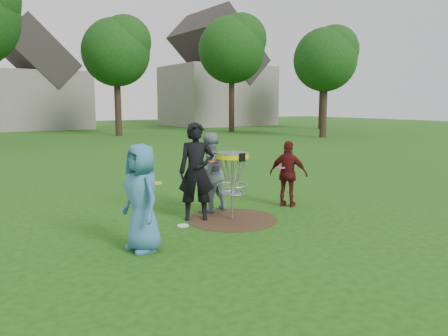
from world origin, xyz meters
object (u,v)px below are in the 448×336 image
player_maroon (288,174)px  disc_golf_basket (232,169)px  player_grey (209,172)px  player_blue (142,198)px  player_black (197,172)px

player_maroon → disc_golf_basket: size_ratio=1.07×
disc_golf_basket → player_grey: bearing=92.2°
player_grey → disc_golf_basket: (0.03, -0.84, 0.18)m
disc_golf_basket → player_blue: bearing=-161.5°
player_black → player_grey: bearing=67.1°
player_black → player_blue: bearing=-116.8°
disc_golf_basket → player_maroon: bearing=8.5°
player_blue → player_black: (1.62, 1.13, 0.12)m
player_black → disc_golf_basket: (0.58, -0.40, 0.06)m
player_blue → disc_golf_basket: bearing=102.6°
player_grey → player_maroon: 1.82m
player_blue → disc_golf_basket: size_ratio=1.22×
player_maroon → disc_golf_basket: (-1.68, -0.25, 0.28)m
player_blue → disc_golf_basket: 2.33m
player_black → disc_golf_basket: size_ratio=1.40×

